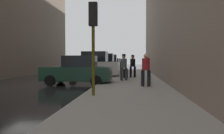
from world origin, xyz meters
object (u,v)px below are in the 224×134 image
pedestrian_in_jeans (146,67)px  pedestrian_in_red_jacket (146,68)px  parked_white_van (93,66)px  parked_black_suv (103,64)px  fire_hydrant (109,75)px  parked_blue_sedan (115,63)px  parked_dark_green_sedan (78,71)px  rolling_suitcase (126,73)px  parked_bronze_suv (108,63)px  pedestrian_with_fedora (133,65)px  parked_red_hatchback (112,64)px  pedestrian_with_beanie (124,66)px  traffic_light (93,28)px

pedestrian_in_jeans → pedestrian_in_red_jacket: 1.72m
parked_white_van → parked_black_suv: 6.56m
fire_hydrant → pedestrian_in_jeans: bearing=-35.8°
parked_blue_sedan → pedestrian_in_red_jacket: bearing=-82.8°
parked_dark_green_sedan → rolling_suitcase: size_ratio=4.07×
parked_black_suv → pedestrian_in_red_jacket: parked_black_suv is taller
parked_bronze_suv → pedestrian_with_fedora: (3.41, -13.24, 0.10)m
parked_red_hatchback → parked_white_van: bearing=-90.0°
parked_black_suv → parked_red_hatchback: size_ratio=1.11×
parked_bronze_suv → pedestrian_with_fedora: size_ratio=2.59×
parked_white_van → rolling_suitcase: size_ratio=4.48×
parked_black_suv → parked_blue_sedan: size_ratio=1.11×
parked_bronze_suv → parked_blue_sedan: bearing=90.0°
pedestrian_with_beanie → rolling_suitcase: bearing=88.1°
parked_red_hatchback → pedestrian_with_beanie: 22.67m
parked_dark_green_sedan → parked_red_hatchback: (0.00, 24.01, 0.00)m
parked_red_hatchback → rolling_suitcase: size_ratio=4.06×
parked_white_van → traffic_light: (1.85, -10.30, 1.73)m
parked_black_suv → pedestrian_in_jeans: size_ratio=2.73×
parked_red_hatchback → rolling_suitcase: parked_red_hatchback is taller
parked_blue_sedan → parked_dark_green_sedan: bearing=-90.0°
pedestrian_with_beanie → parked_white_van: bearing=125.6°
fire_hydrant → pedestrian_with_beanie: 1.19m
parked_white_van → rolling_suitcase: bearing=-35.3°
parked_white_van → traffic_light: 10.61m
pedestrian_in_jeans → pedestrian_with_fedora: bearing=100.3°
parked_dark_green_sedan → parked_blue_sedan: size_ratio=1.00×
parked_black_suv → parked_blue_sedan: 18.52m
pedestrian_in_jeans → pedestrian_with_beanie: bearing=131.0°
pedestrian_with_fedora → pedestrian_in_jeans: bearing=-79.7°
parked_black_suv → pedestrian_with_fedora: bearing=-66.5°
parked_dark_green_sedan → parked_blue_sedan: same height
parked_black_suv → traffic_light: (1.85, -16.86, 1.73)m
pedestrian_in_red_jacket → rolling_suitcase: pedestrian_in_red_jacket is taller
parked_black_suv → pedestrian_in_jeans: parked_black_suv is taller
pedestrian_in_red_jacket → rolling_suitcase: size_ratio=1.64×
parked_bronze_suv → pedestrian_with_fedora: 13.68m
parked_dark_green_sedan → fire_hydrant: 2.46m
parked_blue_sedan → pedestrian_in_red_jacket: 32.57m
parked_dark_green_sedan → parked_black_suv: bearing=90.0°
parked_blue_sedan → rolling_suitcase: parked_blue_sedan is taller
pedestrian_with_beanie → rolling_suitcase: size_ratio=1.71×
parked_red_hatchback → traffic_light: traffic_light is taller
fire_hydrant → parked_dark_green_sedan: bearing=-137.7°
parked_bronze_suv → fire_hydrant: (1.80, -15.75, -0.54)m
parked_black_suv → pedestrian_in_red_jacket: size_ratio=2.73×
pedestrian_in_jeans → pedestrian_in_red_jacket: same height
parked_bronze_suv → parked_black_suv: bearing=-90.0°
pedestrian_with_fedora → pedestrian_with_beanie: 2.70m
parked_black_suv → parked_blue_sedan: (0.00, 18.52, -0.18)m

